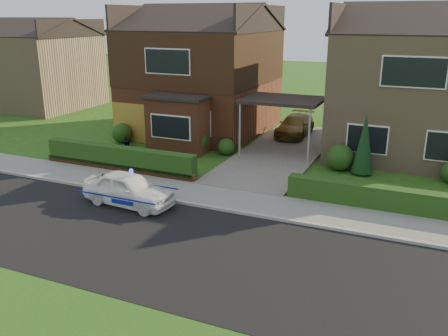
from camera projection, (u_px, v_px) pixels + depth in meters
The scene contains 23 objects.
ground at pixel (174, 246), 14.26m from camera, with size 120.00×120.00×0.00m, color #1F4C14.
road at pixel (174, 246), 14.26m from camera, with size 60.00×6.00×0.02m, color black.
kerb at pixel (216, 208), 16.90m from camera, with size 60.00×0.16×0.12m, color #9E9993.
sidewalk at pixel (227, 199), 17.82m from camera, with size 60.00×2.00×0.10m, color slate.
driveway at pixel (281, 152), 23.83m from camera, with size 3.80×12.00×0.12m, color #666059.
house_left at pixel (202, 66), 27.40m from camera, with size 7.50×9.53×7.25m.
house_right at pixel (416, 79), 23.13m from camera, with size 7.50×8.06×7.25m.
carport_link at pixel (283, 101), 22.99m from camera, with size 3.80×3.00×2.77m.
garage_door at pixel (130, 123), 25.76m from camera, with size 2.20×0.10×2.10m, color olive.
dwarf_wall at pixel (118, 167), 21.03m from camera, with size 7.70×0.25×0.36m, color brown.
hedge_left at pixel (120, 170), 21.22m from camera, with size 7.50×0.55×0.90m, color #153410.
hedge_right at pixel (392, 212), 16.72m from camera, with size 7.50×0.55×0.80m, color #153410.
shrub_left_far at pixel (122, 133), 25.61m from camera, with size 1.08×1.08×1.08m, color #153410.
shrub_left_mid at pixel (195, 140), 23.69m from camera, with size 1.32×1.32×1.32m, color #153410.
shrub_left_near at pixel (226, 147), 23.41m from camera, with size 0.84×0.84×0.84m, color #153410.
shrub_right_near at pixel (340, 157), 21.05m from camera, with size 1.20×1.20×1.20m, color #153410.
conifer_a at pixel (364, 146), 20.28m from camera, with size 0.90×0.90×2.60m, color black.
neighbour_left at pixel (42, 72), 35.01m from camera, with size 6.50×7.00×5.20m, color #A08362.
police_car at pixel (128, 189), 17.19m from camera, with size 3.24×3.63×1.37m.
driveway_car at pixel (295, 125), 26.79m from camera, with size 1.57×3.87×1.12m, color brown.
potted_plant_a at pixel (182, 163), 20.98m from camera, with size 0.38×0.26×0.72m, color gray.
potted_plant_b at pixel (127, 139), 24.97m from camera, with size 0.34×0.42×0.77m, color gray.
potted_plant_c at pixel (191, 167), 20.32m from camera, with size 0.45×0.45×0.80m, color gray.
Camera 1 is at (6.52, -11.16, 6.64)m, focal length 38.00 mm.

